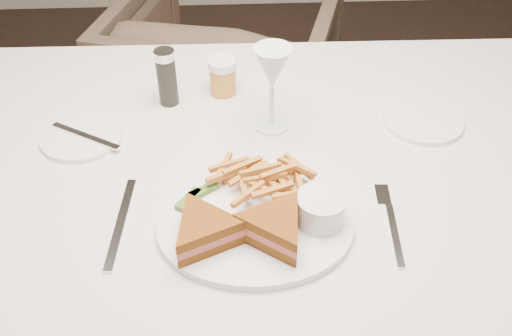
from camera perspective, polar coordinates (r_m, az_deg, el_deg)
name	(u,v)px	position (r m, az deg, el deg)	size (l,w,h in m)	color
table	(255,294)	(1.32, -0.11, -12.51)	(1.40, 0.93, 0.75)	silver
chair_far	(229,72)	(2.05, -2.71, 9.60)	(0.70, 0.66, 0.72)	#4E3C30
table_setting	(253,174)	(0.98, -0.27, -0.56)	(0.84, 0.62, 0.18)	white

